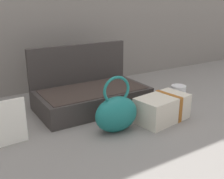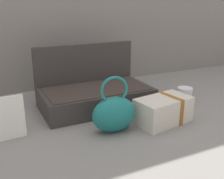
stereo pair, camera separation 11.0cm
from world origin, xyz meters
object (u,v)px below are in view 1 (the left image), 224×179
at_px(open_suitcase, 90,93).
at_px(teal_pouch_handbag, 116,113).
at_px(info_card_left, 11,122).
at_px(cream_toiletry_bag, 163,108).
at_px(coffee_mug, 178,94).

relative_size(open_suitcase, teal_pouch_handbag, 2.27).
bearing_deg(info_card_left, open_suitcase, 19.85).
bearing_deg(teal_pouch_handbag, open_suitcase, 83.09).
bearing_deg(cream_toiletry_bag, teal_pouch_handbag, 176.09).
bearing_deg(open_suitcase, cream_toiletry_bag, -57.73).
distance_m(coffee_mug, info_card_left, 0.81).
distance_m(open_suitcase, cream_toiletry_bag, 0.36).
xyz_separation_m(coffee_mug, info_card_left, (-0.81, 0.00, 0.04)).
distance_m(teal_pouch_handbag, info_card_left, 0.39).
bearing_deg(info_card_left, teal_pouch_handbag, -20.31).
height_order(open_suitcase, coffee_mug, open_suitcase).
relative_size(open_suitcase, info_card_left, 3.04).
relative_size(cream_toiletry_bag, info_card_left, 1.46).
xyz_separation_m(open_suitcase, cream_toiletry_bag, (0.19, -0.30, -0.01)).
bearing_deg(coffee_mug, cream_toiletry_bag, -149.36).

